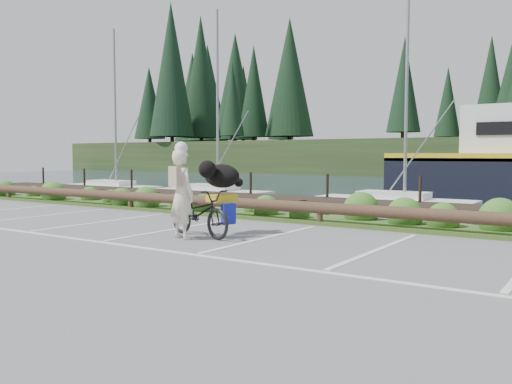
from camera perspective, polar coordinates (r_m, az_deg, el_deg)
ground at (r=10.33m, az=-5.09°, el=-6.27°), size 72.00×72.00×0.00m
vegetation_strip at (r=14.77m, az=7.96°, el=-2.99°), size 34.00×1.60×0.10m
log_rail at (r=14.16m, az=6.72°, el=-3.49°), size 32.00×0.30×0.60m
bicycle at (r=12.14m, az=-5.99°, el=-2.20°), size 2.13×1.15×1.06m
cyclist at (r=11.83m, az=-7.84°, el=-0.23°), size 0.80×0.62×1.95m
dog at (r=12.48m, az=-3.63°, el=1.69°), size 0.67×1.03×0.55m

